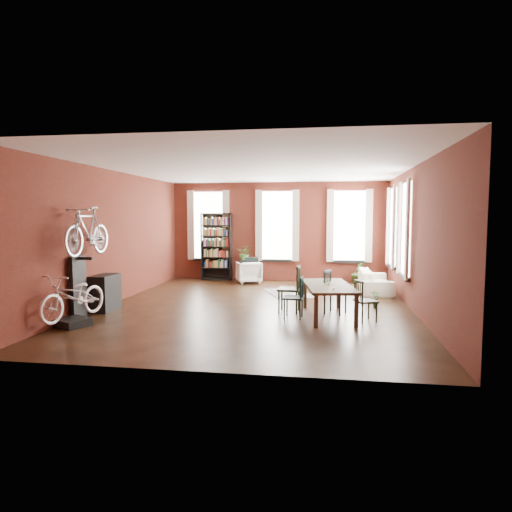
% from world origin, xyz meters
% --- Properties ---
extents(room, '(9.00, 9.04, 3.22)m').
position_xyz_m(room, '(0.25, 0.62, 2.14)').
color(room, black).
rests_on(room, ground).
extents(dining_table, '(1.21, 2.11, 0.68)m').
position_xyz_m(dining_table, '(1.65, -0.84, 0.34)').
color(dining_table, brown).
rests_on(dining_table, ground).
extents(dining_chair_a, '(0.43, 0.43, 0.86)m').
position_xyz_m(dining_chair_a, '(0.94, -1.04, 0.43)').
color(dining_chair_a, '#162F32').
rests_on(dining_chair_a, ground).
extents(dining_chair_b, '(0.50, 0.50, 1.02)m').
position_xyz_m(dining_chair_b, '(0.80, -0.47, 0.51)').
color(dining_chair_b, '#1F2F1C').
rests_on(dining_chair_b, ground).
extents(dining_chair_c, '(0.50, 0.50, 0.83)m').
position_xyz_m(dining_chair_c, '(2.39, -1.10, 0.41)').
color(dining_chair_c, black).
rests_on(dining_chair_c, ground).
extents(dining_chair_d, '(0.56, 0.56, 0.93)m').
position_xyz_m(dining_chair_d, '(1.80, -0.46, 0.47)').
color(dining_chair_d, '#1C3D3E').
rests_on(dining_chair_d, ground).
extents(bookshelf, '(1.00, 0.32, 2.20)m').
position_xyz_m(bookshelf, '(-2.00, 4.30, 1.10)').
color(bookshelf, black).
rests_on(bookshelf, ground).
extents(white_armchair, '(0.92, 0.89, 0.74)m').
position_xyz_m(white_armchair, '(-0.82, 3.74, 0.37)').
color(white_armchair, white).
rests_on(white_armchair, ground).
extents(cream_sofa, '(0.61, 2.08, 0.81)m').
position_xyz_m(cream_sofa, '(2.95, 2.60, 0.41)').
color(cream_sofa, beige).
rests_on(cream_sofa, ground).
extents(striped_rug, '(1.57, 1.92, 0.01)m').
position_xyz_m(striped_rug, '(0.59, 1.96, 0.01)').
color(striped_rug, black).
rests_on(striped_rug, ground).
extents(bike_trainer, '(0.70, 0.70, 0.15)m').
position_xyz_m(bike_trainer, '(-3.18, -2.42, 0.08)').
color(bike_trainer, black).
rests_on(bike_trainer, ground).
extents(bike_wall_rack, '(0.16, 0.60, 1.30)m').
position_xyz_m(bike_wall_rack, '(-3.40, -1.80, 0.65)').
color(bike_wall_rack, black).
rests_on(bike_wall_rack, ground).
extents(console_table, '(0.40, 0.80, 0.80)m').
position_xyz_m(console_table, '(-3.28, -0.90, 0.40)').
color(console_table, black).
rests_on(console_table, ground).
extents(plant_stand, '(0.33, 0.33, 0.65)m').
position_xyz_m(plant_stand, '(-1.06, 4.07, 0.32)').
color(plant_stand, black).
rests_on(plant_stand, ground).
extents(plant_by_sofa, '(0.59, 0.76, 0.30)m').
position_xyz_m(plant_by_sofa, '(2.56, 4.13, 0.15)').
color(plant_by_sofa, '#2B5120').
rests_on(plant_by_sofa, ground).
extents(plant_small, '(0.42, 0.49, 0.16)m').
position_xyz_m(plant_small, '(2.71, 0.25, 0.08)').
color(plant_small, '#356327').
rests_on(plant_small, ground).
extents(bicycle_floor, '(0.74, 0.97, 1.66)m').
position_xyz_m(bicycle_floor, '(-3.14, -2.41, 0.98)').
color(bicycle_floor, silver).
rests_on(bicycle_floor, bike_trainer).
extents(bicycle_hung, '(0.47, 1.00, 1.66)m').
position_xyz_m(bicycle_hung, '(-3.15, -1.80, 2.13)').
color(bicycle_hung, '#A5A8AD').
rests_on(bicycle_hung, bike_wall_rack).
extents(plant_on_stand, '(0.58, 0.62, 0.41)m').
position_xyz_m(plant_on_stand, '(-1.02, 4.10, 0.85)').
color(plant_on_stand, '#396127').
rests_on(plant_on_stand, plant_stand).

